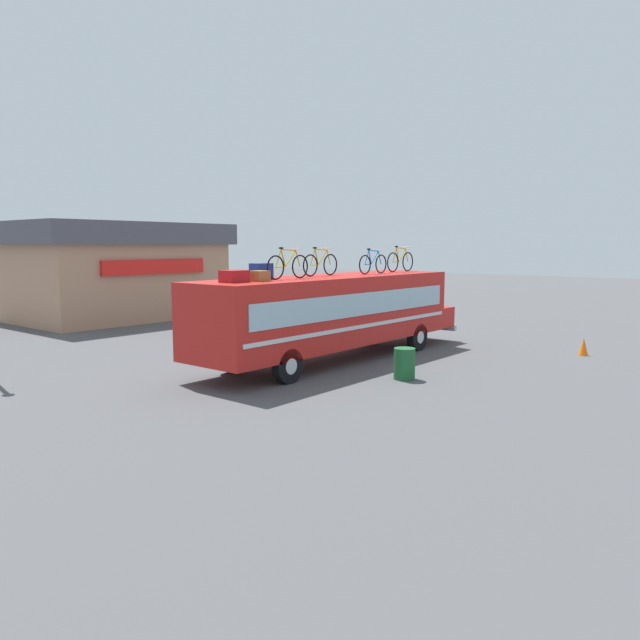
# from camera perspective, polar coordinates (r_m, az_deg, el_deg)

# --- Properties ---
(ground_plane) EXTENTS (120.00, 120.00, 0.00)m
(ground_plane) POSITION_cam_1_polar(r_m,az_deg,el_deg) (20.16, 0.96, -3.84)
(ground_plane) COLOR #4C4C4F
(bus) EXTENTS (11.81, 2.61, 2.79)m
(bus) POSITION_cam_1_polar(r_m,az_deg,el_deg) (20.07, 1.31, 0.88)
(bus) COLOR red
(bus) RESTS_ON ground
(luggage_bag_1) EXTENTS (0.66, 0.54, 0.33)m
(luggage_bag_1) POSITION_cam_1_polar(r_m,az_deg,el_deg) (16.63, -7.99, 4.04)
(luggage_bag_1) COLOR maroon
(luggage_bag_1) RESTS_ON bus
(luggage_bag_2) EXTENTS (0.45, 0.44, 0.29)m
(luggage_bag_2) POSITION_cam_1_polar(r_m,az_deg,el_deg) (17.06, -5.66, 4.09)
(luggage_bag_2) COLOR olive
(luggage_bag_2) RESTS_ON bus
(luggage_bag_3) EXTENTS (0.61, 0.40, 0.47)m
(luggage_bag_3) POSITION_cam_1_polar(r_m,az_deg,el_deg) (18.01, -5.48, 4.53)
(luggage_bag_3) COLOR #193899
(luggage_bag_3) RESTS_ON bus
(rooftop_bicycle_1) EXTENTS (1.77, 0.44, 0.94)m
(rooftop_bicycle_1) POSITION_cam_1_polar(r_m,az_deg,el_deg) (18.08, -3.00, 5.06)
(rooftop_bicycle_1) COLOR black
(rooftop_bicycle_1) RESTS_ON bus
(rooftop_bicycle_2) EXTENTS (1.72, 0.44, 0.94)m
(rooftop_bicycle_2) POSITION_cam_1_polar(r_m,az_deg,el_deg) (19.89, 0.04, 5.24)
(rooftop_bicycle_2) COLOR black
(rooftop_bicycle_2) RESTS_ON bus
(rooftop_bicycle_3) EXTENTS (1.64, 0.44, 0.89)m
(rooftop_bicycle_3) POSITION_cam_1_polar(r_m,az_deg,el_deg) (21.30, 4.95, 5.28)
(rooftop_bicycle_3) COLOR black
(rooftop_bicycle_3) RESTS_ON bus
(rooftop_bicycle_4) EXTENTS (1.77, 0.44, 0.97)m
(rooftop_bicycle_4) POSITION_cam_1_polar(r_m,az_deg,el_deg) (23.16, 7.48, 5.46)
(rooftop_bicycle_4) COLOR black
(rooftop_bicycle_4) RESTS_ON bus
(roadside_building) EXTENTS (10.36, 7.69, 4.89)m
(roadside_building) POSITION_cam_1_polar(r_m,az_deg,el_deg) (33.76, -18.64, 4.46)
(roadside_building) COLOR tan
(roadside_building) RESTS_ON ground
(trash_bin) EXTENTS (0.60, 0.60, 0.89)m
(trash_bin) POSITION_cam_1_polar(r_m,az_deg,el_deg) (17.57, 7.86, -4.05)
(trash_bin) COLOR #1E592D
(trash_bin) RESTS_ON ground
(traffic_cone) EXTENTS (0.33, 0.33, 0.61)m
(traffic_cone) POSITION_cam_1_polar(r_m,az_deg,el_deg) (23.02, 23.30, -2.29)
(traffic_cone) COLOR orange
(traffic_cone) RESTS_ON ground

